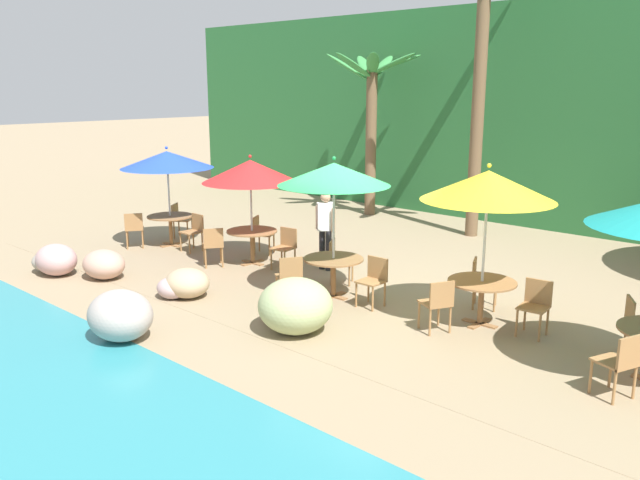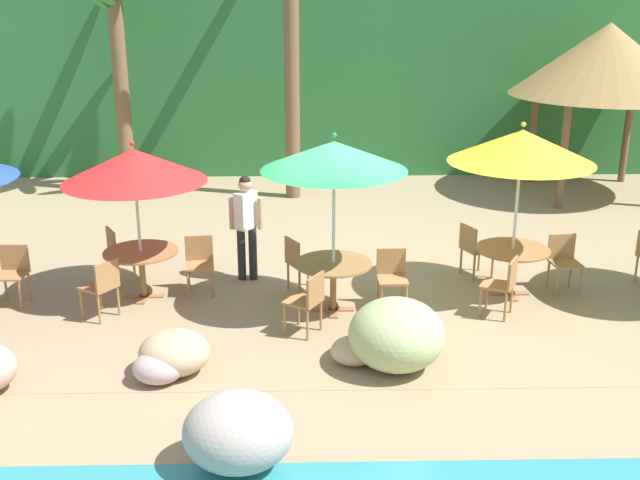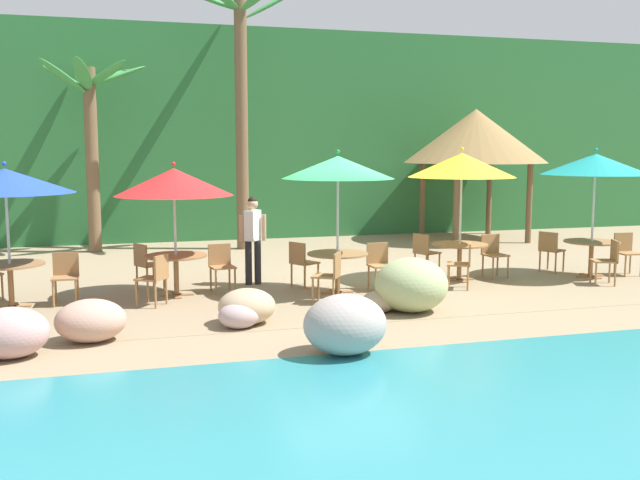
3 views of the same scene
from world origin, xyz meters
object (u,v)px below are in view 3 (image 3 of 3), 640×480
at_px(chair_green_seaward, 379,262).
at_px(dining_table_teal, 591,247).
at_px(chair_red_seaward, 221,264).
at_px(chair_green_inland, 301,261).
at_px(chair_teal_left, 608,258).
at_px(dining_table_green, 338,260).
at_px(chair_green_left, 331,273).
at_px(chair_yellow_left, 464,262).
at_px(dining_table_yellow, 460,250).
at_px(chair_yellow_inland, 424,251).
at_px(palm_tree_second, 241,76).
at_px(umbrella_teal, 596,164).
at_px(chair_red_inland, 146,263).
at_px(waiter_in_white, 253,234).
at_px(chair_yellow_seaward, 493,252).
at_px(umbrella_green, 338,167).
at_px(umbrella_yellow, 462,165).
at_px(palapa_hut, 475,137).
at_px(palm_tree_nearest, 91,120).
at_px(dining_table_blue, 10,271).
at_px(dining_table_red, 176,262).
at_px(chair_teal_seaward, 626,250).
at_px(umbrella_blue, 5,181).
at_px(chair_red_left, 156,276).

bearing_deg(chair_green_seaward, dining_table_teal, 0.74).
xyz_separation_m(chair_red_seaward, chair_green_inland, (1.50, -0.06, 0.00)).
bearing_deg(chair_teal_left, chair_green_seaward, 170.13).
relative_size(dining_table_green, chair_green_inland, 1.26).
height_order(chair_green_left, chair_yellow_left, same).
xyz_separation_m(dining_table_yellow, chair_yellow_inland, (-0.42, 0.74, -0.10)).
height_order(chair_green_seaward, palm_tree_second, palm_tree_second).
distance_m(chair_yellow_inland, umbrella_teal, 3.82).
bearing_deg(chair_red_inland, dining_table_green, -20.68).
height_order(dining_table_green, chair_yellow_left, chair_yellow_left).
bearing_deg(palm_tree_second, waiter_in_white, -97.64).
bearing_deg(chair_yellow_seaward, chair_green_left, -159.18).
bearing_deg(chair_yellow_inland, chair_green_seaward, -140.63).
relative_size(umbrella_green, chair_yellow_seaward, 2.98).
xyz_separation_m(umbrella_yellow, chair_yellow_inland, (-0.42, 0.74, -1.77)).
xyz_separation_m(umbrella_green, chair_yellow_seaward, (3.54, 0.71, -1.76)).
relative_size(chair_green_inland, palapa_hut, 0.22).
relative_size(dining_table_green, chair_yellow_inland, 1.26).
bearing_deg(umbrella_yellow, chair_yellow_seaward, 11.38).
bearing_deg(palm_tree_nearest, chair_green_seaward, -51.80).
relative_size(chair_green_inland, waiter_in_white, 0.51).
bearing_deg(dining_table_green, chair_red_inland, 159.32).
xyz_separation_m(dining_table_blue, chair_green_inland, (5.03, 0.36, -0.10)).
bearing_deg(chair_red_inland, chair_yellow_left, -14.80).
distance_m(dining_table_red, chair_teal_left, 8.17).
relative_size(chair_red_inland, waiter_in_white, 0.51).
bearing_deg(umbrella_teal, waiter_in_white, 170.90).
xyz_separation_m(chair_green_left, umbrella_yellow, (3.06, 1.31, 1.77)).
height_order(dining_table_red, palm_tree_nearest, palm_tree_nearest).
height_order(umbrella_yellow, chair_yellow_inland, umbrella_yellow).
relative_size(chair_green_inland, chair_teal_seaward, 1.00).
relative_size(chair_green_left, chair_yellow_seaward, 1.00).
height_order(chair_yellow_seaward, chair_teal_left, same).
height_order(chair_red_inland, dining_table_yellow, chair_red_inland).
relative_size(dining_table_red, dining_table_teal, 1.00).
bearing_deg(palm_tree_second, dining_table_blue, -129.66).
distance_m(umbrella_teal, palapa_hut, 6.20).
height_order(dining_table_green, chair_green_inland, chair_green_inland).
bearing_deg(chair_green_inland, dining_table_blue, -175.93).
bearing_deg(palm_tree_nearest, palapa_hut, -2.12).
relative_size(umbrella_yellow, chair_yellow_seaward, 3.03).
bearing_deg(chair_yellow_seaward, chair_red_seaward, 179.48).
bearing_deg(dining_table_green, chair_yellow_inland, 29.36).
relative_size(chair_teal_seaward, palapa_hut, 0.22).
height_order(umbrella_blue, palapa_hut, palapa_hut).
xyz_separation_m(chair_green_inland, chair_teal_left, (5.74, -1.35, 0.00)).
distance_m(chair_green_seaward, chair_yellow_seaward, 2.76).
bearing_deg(umbrella_blue, chair_green_left, -12.15).
relative_size(chair_yellow_left, palapa_hut, 0.22).
xyz_separation_m(chair_red_left, chair_yellow_seaward, (6.76, 0.91, 0.00)).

